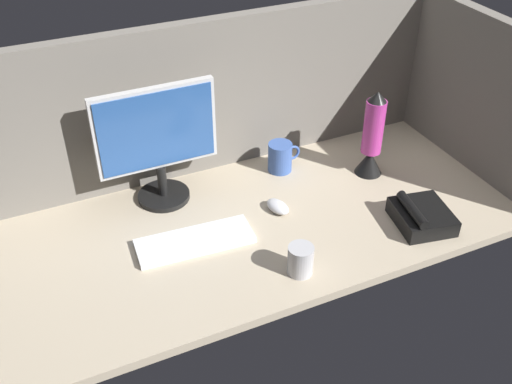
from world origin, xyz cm
name	(u,v)px	position (x,y,z in cm)	size (l,w,h in cm)	color
ground_plane	(256,223)	(0.00, 0.00, -1.50)	(180.00, 80.00, 3.00)	tan
cubicle_wall_back	(212,97)	(0.00, 37.50, 28.06)	(180.00, 5.00, 56.11)	slate
cubicle_wall_side	(480,94)	(87.50, 0.00, 28.06)	(5.00, 80.00, 56.11)	slate
monitor	(157,140)	(-24.15, 25.12, 22.99)	(40.67, 18.00, 41.71)	black
keyboard	(195,241)	(-22.62, -3.08, 1.00)	(37.00, 13.00, 2.00)	silver
mouse	(278,207)	(8.68, 1.34, 1.70)	(5.60, 9.60, 3.40)	silver
mug_ceramic_blue	(280,157)	(20.70, 23.51, 5.60)	(12.61, 8.86, 11.16)	#38569E
mug_steel	(300,260)	(1.41, -28.30, 4.76)	(7.75, 7.75, 9.53)	#B2B2B7
lava_lamp	(372,140)	(49.57, 8.41, 13.80)	(10.05, 10.05, 32.89)	black
desk_phone	(421,216)	(48.18, -24.53, 3.19)	(20.20, 21.80, 8.80)	black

